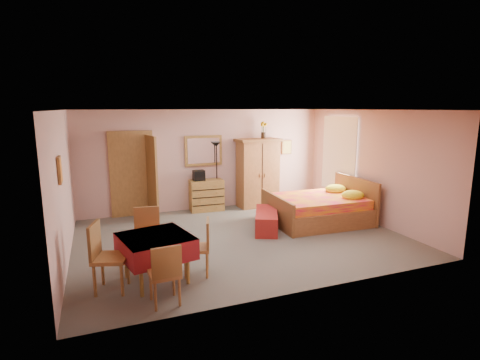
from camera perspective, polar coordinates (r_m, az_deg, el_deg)
name	(u,v)px	position (r m, az deg, el deg)	size (l,w,h in m)	color
floor	(241,237)	(7.85, 0.11, -8.72)	(6.50, 6.50, 0.00)	#67635A
ceiling	(241,110)	(7.39, 0.11, 10.64)	(6.50, 6.50, 0.00)	brown
wall_back	(206,160)	(9.85, -5.16, 3.08)	(6.50, 0.10, 2.60)	tan
wall_front	(305,205)	(5.31, 9.93, -3.83)	(6.50, 0.10, 2.60)	tan
wall_left	(63,188)	(7.04, -25.38, -1.09)	(0.10, 5.00, 2.60)	tan
wall_right	(371,167)	(9.18, 19.39, 1.93)	(0.10, 5.00, 2.60)	tan
doorway	(132,175)	(9.53, -16.13, 0.75)	(1.06, 0.12, 2.15)	#9E6B35
window	(339,154)	(10.07, 14.87, 3.79)	(0.08, 1.40, 1.95)	white
picture_left	(60,170)	(6.38, -25.77, 1.39)	(0.04, 0.32, 0.42)	orange
picture_back	(287,147)	(10.68, 7.13, 4.99)	(0.30, 0.04, 0.40)	#D8BF59
chest_of_drawers	(207,195)	(9.76, -5.12, -2.34)	(0.86, 0.43, 0.81)	olive
wall_mirror	(204,151)	(9.77, -5.57, 4.48)	(0.99, 0.05, 0.78)	silver
stereo	(199,175)	(9.61, -6.29, 0.70)	(0.29, 0.21, 0.27)	black
floor_lamp	(217,176)	(9.86, -3.55, 0.66)	(0.23, 0.23, 1.77)	black
wardrobe	(258,173)	(10.07, 2.74, 1.09)	(1.17, 0.60, 1.84)	#9E6235
sunflower_vase	(263,130)	(10.09, 3.59, 7.62)	(0.18, 0.18, 0.44)	gold
bed	(317,201)	(8.90, 11.72, -3.18)	(2.17, 1.71, 1.01)	#E11648
bench	(266,220)	(8.28, 4.04, -6.16)	(0.46, 1.25, 0.42)	maroon
dining_table	(156,258)	(6.01, -12.65, -11.58)	(0.99, 0.99, 0.73)	maroon
chair_south	(164,273)	(5.32, -11.46, -13.73)	(0.40, 0.40, 0.88)	#A36637
chair_north	(147,237)	(6.65, -13.94, -8.37)	(0.43, 0.43, 0.95)	#A77738
chair_west	(111,257)	(5.83, -19.10, -11.04)	(0.47, 0.47, 1.03)	#AF723B
chair_east	(196,247)	(6.10, -6.65, -10.14)	(0.41, 0.41, 0.91)	#AF743B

